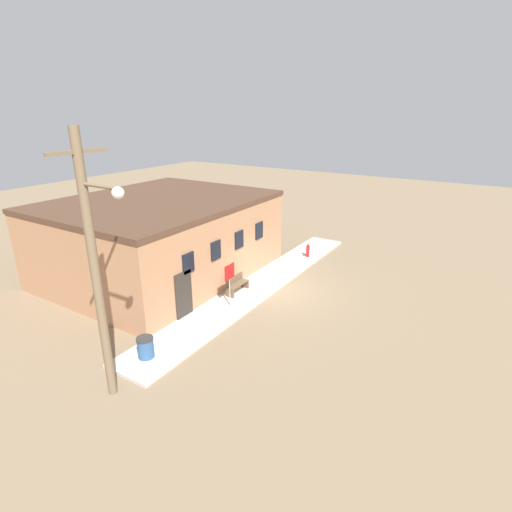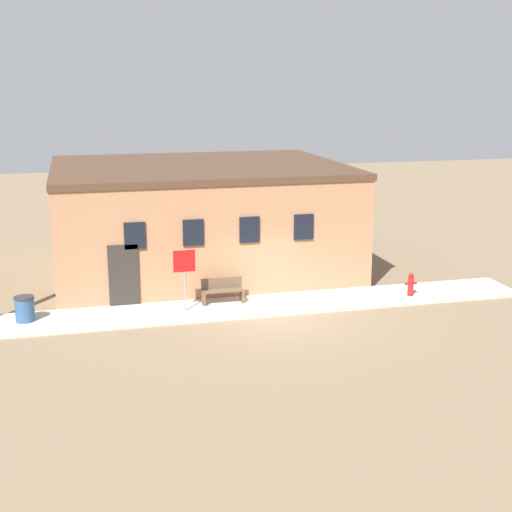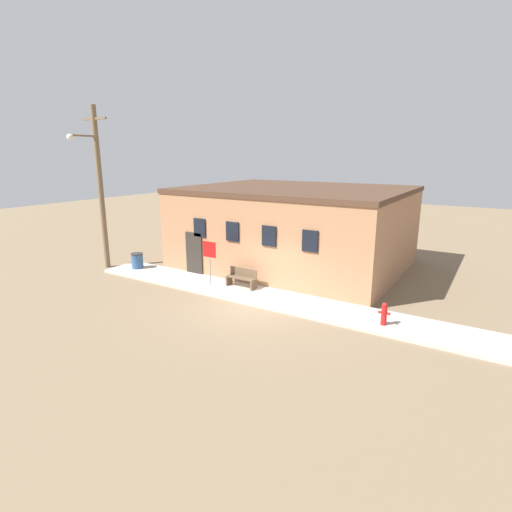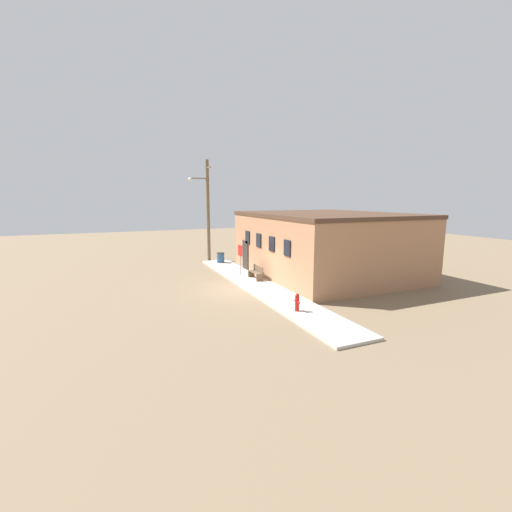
{
  "view_description": "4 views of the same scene",
  "coord_description": "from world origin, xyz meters",
  "px_view_note": "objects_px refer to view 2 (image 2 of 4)",
  "views": [
    {
      "loc": [
        -16.35,
        -8.89,
        8.7
      ],
      "look_at": [
        -0.41,
        1.07,
        1.81
      ],
      "focal_mm": 28.0,
      "sensor_mm": 36.0,
      "label": 1
    },
    {
      "loc": [
        -6.04,
        -21.15,
        7.52
      ],
      "look_at": [
        -0.41,
        1.07,
        1.81
      ],
      "focal_mm": 50.0,
      "sensor_mm": 36.0,
      "label": 2
    },
    {
      "loc": [
        8.17,
        -12.71,
        5.94
      ],
      "look_at": [
        -0.41,
        1.07,
        1.81
      ],
      "focal_mm": 28.0,
      "sensor_mm": 36.0,
      "label": 3
    },
    {
      "loc": [
        18.12,
        -7.0,
        5.2
      ],
      "look_at": [
        -0.41,
        1.07,
        1.81
      ],
      "focal_mm": 24.0,
      "sensor_mm": 36.0,
      "label": 4
    }
  ],
  "objects_px": {
    "fire_hydrant": "(411,284)",
    "bench": "(222,291)",
    "stop_sign": "(184,268)",
    "trash_bin": "(25,309)"
  },
  "relations": [
    {
      "from": "stop_sign",
      "to": "bench",
      "type": "bearing_deg",
      "value": 22.28
    },
    {
      "from": "fire_hydrant",
      "to": "bench",
      "type": "xyz_separation_m",
      "value": [
        -6.56,
        0.82,
        0.0
      ]
    },
    {
      "from": "fire_hydrant",
      "to": "trash_bin",
      "type": "bearing_deg",
      "value": 177.89
    },
    {
      "from": "stop_sign",
      "to": "trash_bin",
      "type": "bearing_deg",
      "value": 177.57
    },
    {
      "from": "fire_hydrant",
      "to": "stop_sign",
      "type": "bearing_deg",
      "value": 178.09
    },
    {
      "from": "stop_sign",
      "to": "bench",
      "type": "relative_size",
      "value": 1.45
    },
    {
      "from": "stop_sign",
      "to": "bench",
      "type": "xyz_separation_m",
      "value": [
        1.36,
        0.56,
        -1.02
      ]
    },
    {
      "from": "fire_hydrant",
      "to": "bench",
      "type": "bearing_deg",
      "value": 172.87
    },
    {
      "from": "fire_hydrant",
      "to": "trash_bin",
      "type": "xyz_separation_m",
      "value": [
        -12.94,
        0.48,
        -0.01
      ]
    },
    {
      "from": "fire_hydrant",
      "to": "stop_sign",
      "type": "distance_m",
      "value": 7.99
    }
  ]
}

